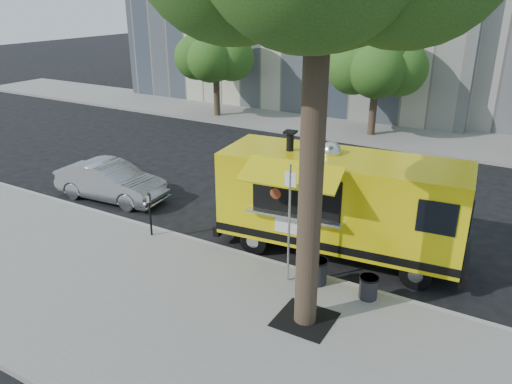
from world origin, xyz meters
TOP-DOWN VIEW (x-y plane):
  - ground at (0.00, 0.00)m, footprint 120.00×120.00m
  - sidewalk at (0.00, -4.00)m, footprint 60.00×6.00m
  - curb at (0.00, -0.93)m, footprint 60.00×0.14m
  - far_sidewalk at (0.00, 13.50)m, footprint 60.00×5.00m
  - tree_well at (2.60, -2.80)m, footprint 1.20×1.20m
  - far_tree_a at (-10.00, 12.30)m, footprint 3.42×3.42m
  - far_tree_b at (-1.00, 12.70)m, footprint 3.60×3.60m
  - sign_post at (1.55, -1.55)m, footprint 0.28×0.06m
  - parking_meter at (-3.00, -1.35)m, footprint 0.11×0.11m
  - food_truck at (1.97, 0.57)m, footprint 6.89×3.62m
  - sedan at (-6.25, 0.32)m, footprint 4.12×1.72m
  - trash_bin_left at (2.21, -1.30)m, footprint 0.52×0.52m
  - trash_bin_right at (3.50, -1.30)m, footprint 0.46×0.46m

SIDE VIEW (x-z plane):
  - ground at x=0.00m, z-range 0.00..0.00m
  - sidewalk at x=0.00m, z-range 0.00..0.15m
  - curb at x=0.00m, z-range -0.01..0.15m
  - far_sidewalk at x=0.00m, z-range 0.00..0.15m
  - tree_well at x=2.60m, z-range 0.14..0.17m
  - trash_bin_right at x=3.50m, z-range 0.17..0.72m
  - trash_bin_left at x=2.21m, z-range 0.17..0.79m
  - sedan at x=-6.25m, z-range 0.00..1.32m
  - parking_meter at x=-3.00m, z-range 0.31..1.65m
  - food_truck at x=1.97m, z-range -0.10..3.21m
  - sign_post at x=1.55m, z-range 0.35..3.35m
  - far_tree_a at x=-10.00m, z-range 1.10..6.45m
  - far_tree_b at x=-1.00m, z-range 1.08..6.58m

